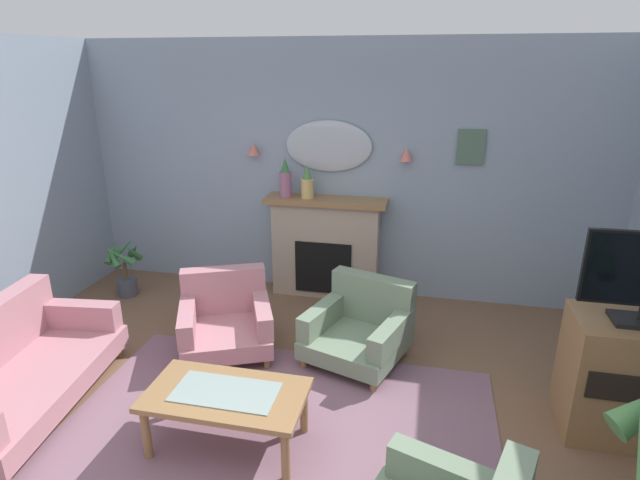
% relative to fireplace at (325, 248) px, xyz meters
% --- Properties ---
extents(floor, '(6.97, 6.77, 0.10)m').
position_rel_fireplace_xyz_m(floor, '(0.14, -2.71, -0.62)').
color(floor, brown).
rests_on(floor, ground).
extents(wall_back, '(6.97, 0.10, 2.84)m').
position_rel_fireplace_xyz_m(wall_back, '(0.14, 0.22, 0.85)').
color(wall_back, '#8C9EB2').
rests_on(wall_back, ground).
extents(patterned_rug, '(3.20, 2.40, 0.01)m').
position_rel_fireplace_xyz_m(patterned_rug, '(0.14, -2.51, -0.56)').
color(patterned_rug, '#7F5B6B').
rests_on(patterned_rug, ground).
extents(fireplace, '(1.36, 0.36, 1.16)m').
position_rel_fireplace_xyz_m(fireplace, '(0.00, 0.00, 0.00)').
color(fireplace, tan).
rests_on(fireplace, ground).
extents(mantel_vase_centre, '(0.14, 0.14, 0.44)m').
position_rel_fireplace_xyz_m(mantel_vase_centre, '(-0.45, -0.03, 0.78)').
color(mantel_vase_centre, '#9E6084').
rests_on(mantel_vase_centre, fireplace).
extents(mantel_vase_right, '(0.14, 0.14, 0.37)m').
position_rel_fireplace_xyz_m(mantel_vase_right, '(-0.20, -0.03, 0.75)').
color(mantel_vase_right, tan).
rests_on(mantel_vase_right, fireplace).
extents(wall_mirror, '(0.96, 0.06, 0.56)m').
position_rel_fireplace_xyz_m(wall_mirror, '(0.00, 0.14, 1.14)').
color(wall_mirror, '#B2BCC6').
extents(wall_sconce_left, '(0.14, 0.14, 0.14)m').
position_rel_fireplace_xyz_m(wall_sconce_left, '(-0.85, 0.09, 1.09)').
color(wall_sconce_left, '#D17066').
extents(wall_sconce_right, '(0.14, 0.14, 0.14)m').
position_rel_fireplace_xyz_m(wall_sconce_right, '(0.85, 0.09, 1.09)').
color(wall_sconce_right, '#D17066').
extents(framed_picture, '(0.28, 0.03, 0.36)m').
position_rel_fireplace_xyz_m(framed_picture, '(1.50, 0.15, 1.18)').
color(framed_picture, '#4C6B56').
extents(coffee_table, '(1.10, 0.60, 0.45)m').
position_rel_fireplace_xyz_m(coffee_table, '(-0.16, -2.60, -0.19)').
color(coffee_table, olive).
rests_on(coffee_table, ground).
extents(floral_couch, '(1.06, 1.80, 0.76)m').
position_rel_fireplace_xyz_m(floral_couch, '(-1.96, -2.54, -0.25)').
color(floral_couch, '#B77A84').
rests_on(floral_couch, ground).
extents(armchair_beside_couch, '(1.02, 1.03, 0.71)m').
position_rel_fireplace_xyz_m(armchair_beside_couch, '(0.59, -1.24, -0.27)').
color(armchair_beside_couch, gray).
rests_on(armchair_beside_couch, ground).
extents(armchair_by_coffee_table, '(1.06, 1.07, 0.71)m').
position_rel_fireplace_xyz_m(armchair_by_coffee_table, '(-0.68, -1.35, -0.27)').
color(armchair_by_coffee_table, '#B77A84').
rests_on(armchair_by_coffee_table, ground).
extents(tv_cabinet, '(0.80, 0.57, 0.90)m').
position_rel_fireplace_xyz_m(tv_cabinet, '(2.57, -1.84, -0.12)').
color(tv_cabinet, olive).
rests_on(tv_cabinet, ground).
extents(potted_plant_small_fern, '(0.44, 0.45, 0.67)m').
position_rel_fireplace_xyz_m(potted_plant_small_fern, '(-2.25, -0.53, -0.22)').
color(potted_plant_small_fern, '#474C56').
rests_on(potted_plant_small_fern, ground).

